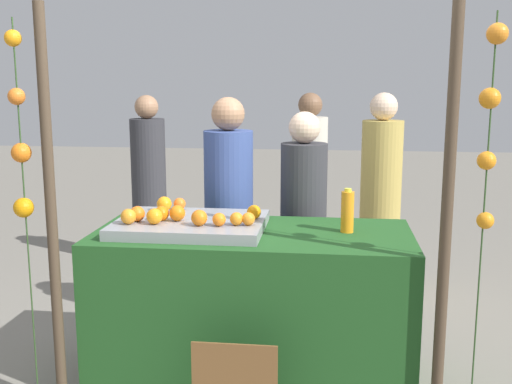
{
  "coord_description": "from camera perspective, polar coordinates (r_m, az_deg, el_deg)",
  "views": [
    {
      "loc": [
        0.43,
        -3.36,
        1.75
      ],
      "look_at": [
        0.0,
        0.15,
        1.1
      ],
      "focal_mm": 43.16,
      "sensor_mm": 36.0,
      "label": 1
    }
  ],
  "objects": [
    {
      "name": "orange_4",
      "position": [
        3.77,
        -8.51,
        -1.1
      ],
      "size": [
        0.09,
        0.09,
        0.09
      ],
      "primitive_type": "sphere",
      "color": "orange",
      "rests_on": "orange_tray"
    },
    {
      "name": "orange_6",
      "position": [
        3.53,
        -10.95,
        -2.0
      ],
      "size": [
        0.09,
        0.09,
        0.09
      ],
      "primitive_type": "sphere",
      "color": "orange",
      "rests_on": "orange_tray"
    },
    {
      "name": "vendor_left",
      "position": [
        4.18,
        -2.52,
        -3.28
      ],
      "size": [
        0.33,
        0.33,
        1.64
      ],
      "color": "#384C8C",
      "rests_on": "ground_plane"
    },
    {
      "name": "orange_5",
      "position": [
        3.37,
        -1.82,
        -2.5
      ],
      "size": [
        0.07,
        0.07,
        0.07
      ],
      "primitive_type": "sphere",
      "color": "orange",
      "rests_on": "orange_tray"
    },
    {
      "name": "juice_bottle",
      "position": [
        3.49,
        8.47,
        -1.79
      ],
      "size": [
        0.07,
        0.07,
        0.25
      ],
      "color": "orange",
      "rests_on": "stall_counter"
    },
    {
      "name": "orange_3",
      "position": [
        3.37,
        -0.7,
        -2.51
      ],
      "size": [
        0.07,
        0.07,
        0.07
      ],
      "primitive_type": "sphere",
      "color": "orange",
      "rests_on": "orange_tray"
    },
    {
      "name": "orange_1",
      "position": [
        3.5,
        -7.31,
        -1.96
      ],
      "size": [
        0.09,
        0.09,
        0.09
      ],
      "primitive_type": "sphere",
      "color": "orange",
      "rests_on": "orange_tray"
    },
    {
      "name": "orange_11",
      "position": [
        3.52,
        -0.18,
        -1.87
      ],
      "size": [
        0.08,
        0.08,
        0.08
      ],
      "primitive_type": "sphere",
      "color": "orange",
      "rests_on": "orange_tray"
    },
    {
      "name": "canopy_post_left",
      "position": [
        3.3,
        -18.43,
        -2.2
      ],
      "size": [
        0.06,
        0.06,
        2.12
      ],
      "primitive_type": "cylinder",
      "color": "#473828",
      "rests_on": "ground_plane"
    },
    {
      "name": "orange_0",
      "position": [
        3.47,
        -11.74,
        -2.24
      ],
      "size": [
        0.09,
        0.09,
        0.09
      ],
      "primitive_type": "sphere",
      "color": "orange",
      "rests_on": "orange_tray"
    },
    {
      "name": "crowd_person_0",
      "position": [
        5.72,
        4.93,
        0.41
      ],
      "size": [
        0.33,
        0.33,
        1.63
      ],
      "color": "beige",
      "rests_on": "ground_plane"
    },
    {
      "name": "vendor_right",
      "position": [
        4.16,
        4.38,
        -3.96
      ],
      "size": [
        0.31,
        0.31,
        1.54
      ],
      "color": "#333338",
      "rests_on": "ground_plane"
    },
    {
      "name": "orange_2",
      "position": [
        3.36,
        -3.44,
        -2.56
      ],
      "size": [
        0.07,
        0.07,
        0.07
      ],
      "primitive_type": "sphere",
      "color": "orange",
      "rests_on": "orange_tray"
    },
    {
      "name": "orange_9",
      "position": [
        3.8,
        -7.1,
        -1.09
      ],
      "size": [
        0.07,
        0.07,
        0.07
      ],
      "primitive_type": "sphere",
      "color": "orange",
      "rests_on": "orange_tray"
    },
    {
      "name": "orange_10",
      "position": [
        3.44,
        -9.39,
        -2.24
      ],
      "size": [
        0.09,
        0.09,
        0.09
      ],
      "primitive_type": "sphere",
      "color": "orange",
      "rests_on": "orange_tray"
    },
    {
      "name": "garland_strand_right",
      "position": [
        2.99,
        20.87,
        6.17
      ],
      "size": [
        0.11,
        0.11,
        2.05
      ],
      "color": "#2D4C23",
      "rests_on": "ground_plane"
    },
    {
      "name": "crowd_person_1",
      "position": [
        5.12,
        11.45,
        -0.85
      ],
      "size": [
        0.33,
        0.33,
        1.65
      ],
      "color": "tan",
      "rests_on": "ground_plane"
    },
    {
      "name": "orange_7",
      "position": [
        3.37,
        -5.28,
        -2.4
      ],
      "size": [
        0.09,
        0.09,
        0.09
      ],
      "primitive_type": "sphere",
      "color": "orange",
      "rests_on": "orange_tray"
    },
    {
      "name": "crowd_person_2",
      "position": [
        5.85,
        -9.88,
        0.42
      ],
      "size": [
        0.32,
        0.32,
        1.61
      ],
      "color": "#333338",
      "rests_on": "ground_plane"
    },
    {
      "name": "orange_tray",
      "position": [
        3.55,
        -6.05,
        -3.0
      ],
      "size": [
        0.84,
        0.64,
        0.06
      ],
      "primitive_type": "cube",
      "color": "gray",
      "rests_on": "stall_counter"
    },
    {
      "name": "orange_8",
      "position": [
        3.52,
        -8.76,
        -1.98
      ],
      "size": [
        0.08,
        0.08,
        0.08
      ],
      "primitive_type": "sphere",
      "color": "orange",
      "rests_on": "orange_tray"
    },
    {
      "name": "canopy_post_right",
      "position": [
        3.04,
        17.2,
        -3.21
      ],
      "size": [
        0.06,
        0.06,
        2.12
      ],
      "primitive_type": "cylinder",
      "color": "#473828",
      "rests_on": "ground_plane"
    },
    {
      "name": "garland_strand_left",
      "position": [
        3.32,
        -21.03,
        4.13
      ],
      "size": [
        0.1,
        0.11,
        2.05
      ],
      "color": "#2D4C23",
      "rests_on": "ground_plane"
    },
    {
      "name": "ground_plane",
      "position": [
        3.81,
        -0.29,
        -16.92
      ],
      "size": [
        24.0,
        24.0,
        0.0
      ],
      "primitive_type": "plane",
      "color": "gray"
    },
    {
      "name": "stall_counter",
      "position": [
        3.63,
        -0.29,
        -10.59
      ],
      "size": [
        1.79,
        0.83,
        0.9
      ],
      "primitive_type": "cube",
      "color": "#1E4C1E",
      "rests_on": "ground_plane"
    }
  ]
}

